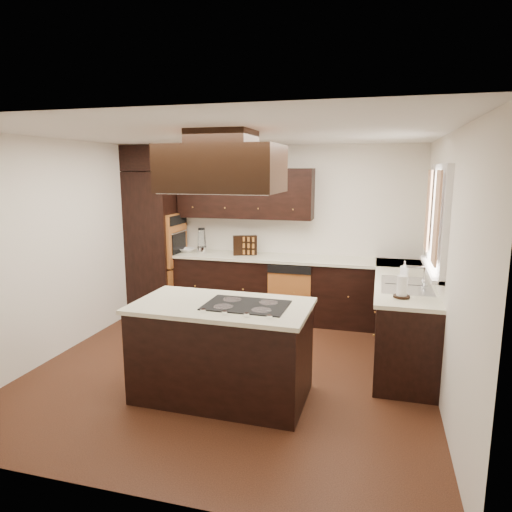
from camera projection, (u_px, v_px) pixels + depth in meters
The scene contains 30 objects.
floor at pixel (233, 368), 5.05m from camera, with size 4.20×4.20×0.02m, color #582D19.
ceiling at pixel (231, 133), 4.58m from camera, with size 4.20×4.20×0.02m, color silver.
wall_back at pixel (276, 231), 6.81m from camera, with size 4.20×0.02×2.50m, color silver.
wall_front at pixel (125, 318), 2.81m from camera, with size 4.20×0.02×2.50m, color silver.
wall_left at pixel (61, 248), 5.35m from camera, with size 0.02×4.20×2.50m, color silver.
wall_right at pixel (446, 268), 4.27m from camera, with size 0.02×4.20×2.50m, color silver.
oven_column at pixel (156, 243), 6.92m from camera, with size 0.65×0.75×2.12m, color black.
wall_oven_face at pixel (177, 240), 6.82m from camera, with size 0.05×0.62×0.78m, color #B9692C.
base_cabinets_back at pixel (273, 289), 6.66m from camera, with size 2.93×0.60×0.88m, color black.
base_cabinets_right at pixel (402, 318), 5.35m from camera, with size 0.60×2.40×0.88m, color black.
countertop_back at pixel (273, 258), 6.56m from camera, with size 2.93×0.63×0.04m, color beige.
countertop_right at pixel (403, 280), 5.27m from camera, with size 0.63×2.40×0.04m, color beige.
upper_cabinets at pixel (245, 193), 6.65m from camera, with size 2.00×0.34×0.72m, color black.
dishwasher_front at pixel (289, 298), 6.31m from camera, with size 0.60×0.05×0.72m, color #B9692C.
window_frame at pixel (438, 219), 4.72m from camera, with size 0.06×1.32×1.12m, color silver.
window_pane at pixel (441, 219), 4.72m from camera, with size 0.00×1.20×1.00m, color white.
curtain_left at pixel (437, 218), 4.33m from camera, with size 0.02×0.34×0.90m, color beige.
curtain_right at pixel (428, 210), 5.13m from camera, with size 0.02×0.34×0.90m, color beige.
sink_rim at pixel (406, 285), 4.93m from camera, with size 0.52×0.84×0.01m, color silver.
island at pixel (222, 352), 4.35m from camera, with size 1.59×0.87×0.88m, color black.
island_top at pixel (222, 306), 4.26m from camera, with size 1.65×0.93×0.04m, color beige.
cooktop at pixel (246, 305), 4.19m from camera, with size 0.75×0.50×0.01m, color black.
range_hood at pixel (223, 169), 4.09m from camera, with size 1.05×0.72×0.42m, color black.
hood_duct at pixel (222, 137), 4.04m from camera, with size 0.55×0.50×0.13m, color black.
blender_base at pixel (202, 250), 6.79m from camera, with size 0.15×0.15×0.10m, color silver.
blender_pitcher at pixel (202, 238), 6.76m from camera, with size 0.13×0.13×0.26m, color silver.
spice_rack at pixel (245, 245), 6.66m from camera, with size 0.34×0.09×0.29m, color black.
mixing_bowl at pixel (187, 250), 6.90m from camera, with size 0.24×0.24×0.06m, color silver.
soap_bottle at pixel (405, 269), 5.34m from camera, with size 0.08×0.08×0.18m, color silver.
paper_towel at pixel (402, 287), 4.43m from camera, with size 0.10×0.10×0.22m, color silver.
Camera 1 is at (1.48, -4.49, 2.15)m, focal length 32.00 mm.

